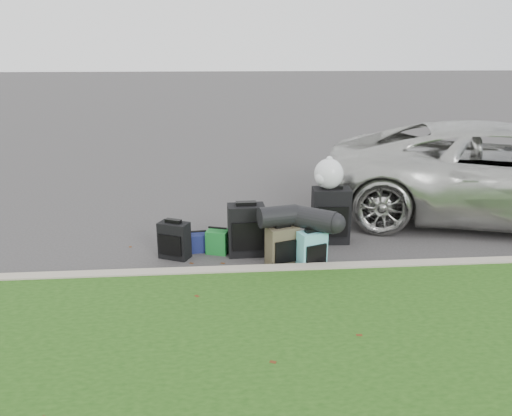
{
  "coord_description": "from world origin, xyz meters",
  "views": [
    {
      "loc": [
        -0.66,
        -6.72,
        2.77
      ],
      "look_at": [
        -0.1,
        0.2,
        0.55
      ],
      "focal_mm": 35.0,
      "sensor_mm": 36.0,
      "label": 1
    }
  ],
  "objects": [
    {
      "name": "trash_bag",
      "position": [
        0.96,
        0.21,
        1.04
      ],
      "size": [
        0.43,
        0.43,
        0.43
      ],
      "primitive_type": "sphere",
      "color": "white",
      "rests_on": "suitcase_large_black_right"
    },
    {
      "name": "duffel_left",
      "position": [
        0.13,
        -0.59,
        0.68
      ],
      "size": [
        0.56,
        0.38,
        0.27
      ],
      "primitive_type": "cylinder",
      "rotation": [
        0.0,
        1.57,
        0.22
      ],
      "color": "black",
      "rests_on": "suitcase_olive"
    },
    {
      "name": "suitcase_small_black",
      "position": [
        -1.27,
        -0.25,
        0.26
      ],
      "size": [
        0.47,
        0.38,
        0.51
      ],
      "primitive_type": "cube",
      "rotation": [
        0.0,
        0.0,
        -0.43
      ],
      "color": "black",
      "rests_on": "ground"
    },
    {
      "name": "tote_navy",
      "position": [
        -0.94,
        -0.04,
        0.13
      ],
      "size": [
        0.26,
        0.22,
        0.26
      ],
      "primitive_type": "cube",
      "rotation": [
        0.0,
        0.0,
        0.11
      ],
      "color": "navy",
      "rests_on": "ground"
    },
    {
      "name": "suv",
      "position": [
        4.15,
        0.99,
        0.81
      ],
      "size": [
        6.33,
        4.21,
        1.61
      ],
      "primitive_type": "imported",
      "rotation": [
        0.0,
        0.0,
        1.28
      ],
      "color": "#B7B7B2",
      "rests_on": "ground"
    },
    {
      "name": "duffel_right",
      "position": [
        0.61,
        -0.69,
        0.66
      ],
      "size": [
        0.6,
        0.55,
        0.29
      ],
      "primitive_type": "cylinder",
      "rotation": [
        0.0,
        1.57,
        -0.62
      ],
      "color": "black",
      "rests_on": "suitcase_teal"
    },
    {
      "name": "tote_green",
      "position": [
        -0.67,
        -0.12,
        0.17
      ],
      "size": [
        0.35,
        0.32,
        0.33
      ],
      "primitive_type": "cube",
      "rotation": [
        0.0,
        0.0,
        -0.33
      ],
      "color": "#197129",
      "rests_on": "ground"
    },
    {
      "name": "suitcase_olive",
      "position": [
        0.18,
        -0.63,
        0.27
      ],
      "size": [
        0.46,
        0.36,
        0.55
      ],
      "primitive_type": "cube",
      "rotation": [
        0.0,
        0.0,
        0.33
      ],
      "color": "#3E3827",
      "rests_on": "ground"
    },
    {
      "name": "suitcase_teal",
      "position": [
        0.56,
        -0.75,
        0.26
      ],
      "size": [
        0.41,
        0.32,
        0.51
      ],
      "primitive_type": "cube",
      "rotation": [
        0.0,
        0.0,
        0.35
      ],
      "color": "#52A9AB",
      "rests_on": "ground"
    },
    {
      "name": "suitcase_large_black_right",
      "position": [
        1.01,
        0.18,
        0.41
      ],
      "size": [
        0.57,
        0.36,
        0.83
      ],
      "primitive_type": "cube",
      "rotation": [
        0.0,
        0.0,
        -0.06
      ],
      "color": "black",
      "rests_on": "ground"
    },
    {
      "name": "suitcase_large_black_left",
      "position": [
        -0.27,
        -0.21,
        0.36
      ],
      "size": [
        0.51,
        0.32,
        0.73
      ],
      "primitive_type": "cube",
      "rotation": [
        0.0,
        0.0,
        0.04
      ],
      "color": "black",
      "rests_on": "ground"
    },
    {
      "name": "curb",
      "position": [
        0.0,
        -1.0,
        0.07
      ],
      "size": [
        120.0,
        0.18,
        0.15
      ],
      "primitive_type": "cube",
      "color": "#9E937F",
      "rests_on": "ground"
    },
    {
      "name": "ground",
      "position": [
        0.0,
        0.0,
        0.0
      ],
      "size": [
        120.0,
        120.0,
        0.0
      ],
      "primitive_type": "plane",
      "color": "#383535",
      "rests_on": "ground"
    }
  ]
}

